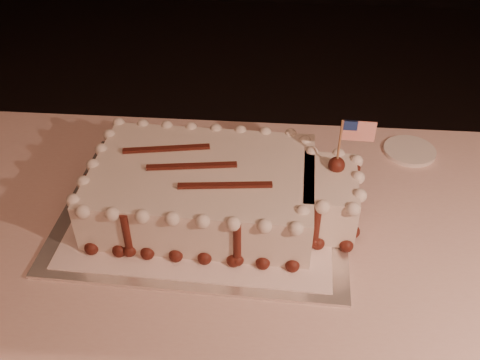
# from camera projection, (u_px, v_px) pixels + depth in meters

# --- Properties ---
(banquet_table) EXTENTS (2.40, 0.80, 0.75)m
(banquet_table) POSITION_uv_depth(u_px,v_px,m) (332.00, 328.00, 1.41)
(banquet_table) COLOR beige
(banquet_table) RESTS_ON ground
(cake_board) EXTENTS (0.65, 0.49, 0.01)m
(cake_board) POSITION_uv_depth(u_px,v_px,m) (205.00, 210.00, 1.20)
(cake_board) COLOR silver
(cake_board) RESTS_ON banquet_table
(doily) EXTENTS (0.58, 0.45, 0.00)m
(doily) POSITION_uv_depth(u_px,v_px,m) (205.00, 209.00, 1.20)
(doily) COLOR white
(doily) RESTS_ON cake_board
(sheet_cake) EXTENTS (0.61, 0.36, 0.24)m
(sheet_cake) POSITION_uv_depth(u_px,v_px,m) (219.00, 190.00, 1.16)
(sheet_cake) COLOR silver
(sheet_cake) RESTS_ON doily
(side_plate) EXTENTS (0.13, 0.13, 0.01)m
(side_plate) POSITION_uv_depth(u_px,v_px,m) (410.00, 151.00, 1.38)
(side_plate) COLOR white
(side_plate) RESTS_ON banquet_table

